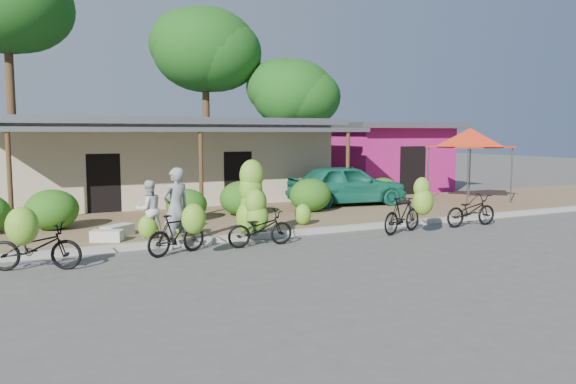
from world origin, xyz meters
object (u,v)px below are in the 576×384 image
at_px(bike_right, 408,210).
at_px(sack_near, 118,231).
at_px(vendor, 176,208).
at_px(teal_van, 347,185).
at_px(bystander, 149,209).
at_px(sack_far, 107,236).
at_px(tree_center_right, 201,48).
at_px(red_canopy, 470,138).
at_px(tree_far_center, 1,1).
at_px(bike_far_left, 33,244).
at_px(bike_center, 255,211).
at_px(tree_near_right, 289,91).
at_px(bike_left, 180,231).
at_px(bike_far_right, 471,211).

height_order(bike_right, sack_near, bike_right).
xyz_separation_m(vendor, teal_van, (7.64, 4.54, -0.11)).
relative_size(bystander, teal_van, 0.33).
bearing_deg(sack_near, teal_van, 18.49).
bearing_deg(sack_far, tree_center_right, 63.96).
distance_m(red_canopy, teal_van, 5.32).
bearing_deg(tree_far_center, bike_right, -56.91).
bearing_deg(bike_far_left, tree_far_center, 22.54).
xyz_separation_m(tree_far_center, bike_right, (9.96, -15.29, -7.75)).
bearing_deg(bike_center, vendor, 81.61).
bearing_deg(sack_far, bike_right, -13.87).
height_order(bike_center, vendor, bike_center).
bearing_deg(sack_far, tree_far_center, 99.42).
xyz_separation_m(tree_near_right, bike_far_left, (-12.49, -13.90, -4.33)).
xyz_separation_m(red_canopy, bike_left, (-12.65, -4.19, -2.05)).
height_order(red_canopy, bike_far_right, red_canopy).
height_order(tree_center_right, teal_van, tree_center_right).
distance_m(red_canopy, bystander, 13.31).
relative_size(bike_far_left, bike_left, 1.20).
height_order(bike_center, sack_near, bike_center).
bearing_deg(bike_far_right, tree_near_right, -1.14).
xyz_separation_m(bike_left, teal_van, (7.75, 5.31, 0.31)).
height_order(tree_far_center, tree_near_right, tree_far_center).
relative_size(bike_center, sack_near, 2.50).
bearing_deg(sack_far, bike_center, -22.02).
bearing_deg(bike_left, bystander, -11.17).
distance_m(tree_center_right, bike_left, 17.86).
xyz_separation_m(bike_center, sack_far, (-3.41, 1.38, -0.58)).
height_order(bike_far_right, vendor, vendor).
height_order(red_canopy, sack_far, red_canopy).
bearing_deg(bike_left, sack_near, 1.80).
xyz_separation_m(bike_center, bike_far_right, (6.86, -0.31, -0.37)).
relative_size(vendor, teal_van, 0.44).
xyz_separation_m(bike_far_left, bike_right, (9.45, 0.11, 0.09)).
height_order(tree_center_right, bike_left, tree_center_right).
bearing_deg(red_canopy, tree_near_right, 108.72).
relative_size(tree_near_right, sack_near, 7.73).
distance_m(tree_center_right, red_canopy, 14.32).
height_order(bike_right, sack_far, bike_right).
bearing_deg(bike_far_right, teal_van, 13.73).
relative_size(bike_far_left, sack_near, 2.30).
height_order(tree_center_right, sack_near, tree_center_right).
bearing_deg(bike_center, bike_left, 103.11).
height_order(bike_far_left, sack_far, bike_far_left).
relative_size(tree_near_right, bike_center, 3.09).
bearing_deg(bike_left, bike_far_right, -110.36).
xyz_separation_m(tree_far_center, bike_left, (3.58, -15.22, -7.85)).
height_order(bike_left, bystander, bystander).
distance_m(bike_center, bike_far_right, 6.88).
relative_size(bike_center, teal_van, 0.48).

